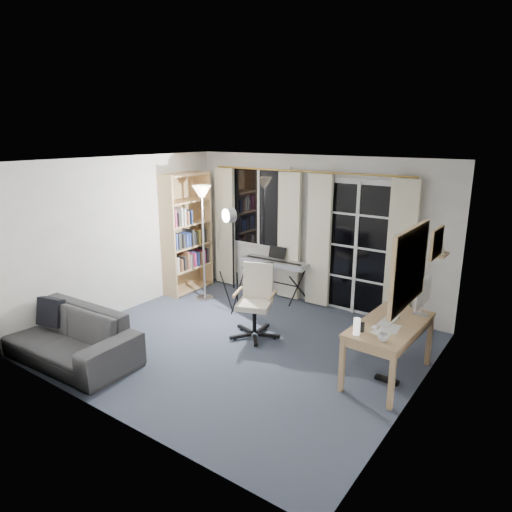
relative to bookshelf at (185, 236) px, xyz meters
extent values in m
cube|color=#3C4457|center=(2.13, -1.22, -1.00)|extent=(4.50, 4.00, 0.02)
cube|color=white|center=(1.08, 0.76, 0.51)|extent=(1.20, 0.06, 1.40)
cube|color=black|center=(1.08, 0.73, 0.51)|extent=(1.10, 0.02, 1.30)
cube|color=white|center=(1.08, 0.72, 0.51)|extent=(0.04, 0.03, 1.30)
cube|color=white|center=(2.88, 0.76, 0.04)|extent=(1.32, 0.06, 2.11)
cube|color=black|center=(2.58, 0.73, 0.04)|extent=(0.55, 0.02, 1.95)
cube|color=black|center=(3.18, 0.73, 0.04)|extent=(0.55, 0.02, 1.95)
cube|color=white|center=(2.88, 0.72, 0.04)|extent=(0.05, 0.04, 2.05)
cube|color=white|center=(2.88, 0.72, -0.44)|extent=(1.15, 0.03, 0.03)
cube|color=white|center=(2.88, 0.72, 0.06)|extent=(1.15, 0.03, 0.03)
cube|color=white|center=(2.88, 0.72, 0.56)|extent=(1.15, 0.03, 0.03)
cylinder|color=gold|center=(1.98, 0.68, 1.16)|extent=(3.50, 0.03, 0.03)
cube|color=beige|center=(0.38, 0.66, 0.09)|extent=(0.40, 0.07, 2.10)
cube|color=beige|center=(1.73, 0.66, 0.09)|extent=(0.40, 0.07, 2.10)
cube|color=beige|center=(2.28, 0.66, 0.09)|extent=(0.40, 0.07, 2.10)
cube|color=beige|center=(3.58, 0.66, 0.09)|extent=(0.40, 0.07, 2.10)
cube|color=tan|center=(0.04, -0.45, 0.05)|extent=(0.33, 0.04, 2.08)
cube|color=tan|center=(0.03, 0.49, 0.05)|extent=(0.33, 0.04, 2.08)
cube|color=tan|center=(-0.11, 0.02, 0.05)|extent=(0.05, 0.94, 2.08)
cube|color=tan|center=(0.04, 0.02, -0.95)|extent=(0.35, 0.94, 0.03)
cube|color=tan|center=(0.04, 0.02, -0.57)|extent=(0.35, 0.94, 0.03)
cube|color=tan|center=(0.04, 0.02, -0.18)|extent=(0.35, 0.94, 0.03)
cube|color=tan|center=(0.04, 0.02, 0.22)|extent=(0.35, 0.94, 0.03)
cube|color=tan|center=(0.04, 0.02, 0.61)|extent=(0.35, 0.94, 0.03)
cube|color=tan|center=(0.04, 0.02, 1.06)|extent=(0.35, 0.94, 0.03)
cube|color=silver|center=(0.06, -0.37, -0.42)|extent=(0.23, 0.07, 0.27)
cube|color=#A46844|center=(0.06, -0.26, -0.45)|extent=(0.23, 0.05, 0.21)
cube|color=#343434|center=(0.06, -0.18, -0.44)|extent=(0.23, 0.04, 0.24)
cube|color=#A46844|center=(0.06, -0.10, -0.40)|extent=(0.23, 0.04, 0.31)
cube|color=silver|center=(0.06, -0.02, -0.44)|extent=(0.23, 0.06, 0.24)
cube|color=#C03677|center=(0.06, 0.08, -0.43)|extent=(0.23, 0.04, 0.25)
cube|color=#3C58B5|center=(0.05, 0.16, -0.43)|extent=(0.23, 0.05, 0.25)
cube|color=#A46844|center=(0.05, 0.25, -0.44)|extent=(0.23, 0.04, 0.24)
cube|color=#C03677|center=(0.05, 0.32, -0.43)|extent=(0.23, 0.06, 0.25)
cube|color=#343434|center=(0.05, 0.42, -0.42)|extent=(0.23, 0.03, 0.27)
cube|color=#3C58B5|center=(0.06, -0.37, -0.02)|extent=(0.23, 0.04, 0.28)
cube|color=#343434|center=(0.06, -0.29, -0.02)|extent=(0.23, 0.06, 0.28)
cube|color=#343434|center=(0.06, -0.19, -0.04)|extent=(0.23, 0.04, 0.24)
cube|color=#3C58B5|center=(0.06, -0.11, -0.05)|extent=(0.23, 0.04, 0.22)
cube|color=#3C58B5|center=(0.06, -0.03, -0.04)|extent=(0.23, 0.04, 0.24)
cube|color=#343434|center=(0.06, 0.04, -0.02)|extent=(0.23, 0.04, 0.28)
cube|color=#343434|center=(0.06, 0.12, -0.05)|extent=(0.23, 0.05, 0.23)
cube|color=gold|center=(0.05, 0.21, -0.04)|extent=(0.23, 0.05, 0.24)
cube|color=#A46844|center=(0.05, 0.29, -0.04)|extent=(0.23, 0.03, 0.25)
cube|color=#343434|center=(0.05, 0.36, -0.04)|extent=(0.23, 0.03, 0.24)
cube|color=#C03677|center=(0.06, -0.37, 0.38)|extent=(0.23, 0.04, 0.29)
cube|color=#343434|center=(0.06, -0.29, 0.35)|extent=(0.23, 0.03, 0.22)
cube|color=silver|center=(0.06, -0.21, 0.39)|extent=(0.23, 0.04, 0.31)
cube|color=silver|center=(0.06, -0.14, 0.37)|extent=(0.23, 0.04, 0.28)
cube|color=#A46844|center=(0.06, -0.06, 0.35)|extent=(0.23, 0.04, 0.23)
cube|color=#3C58B5|center=(0.06, 0.01, 0.35)|extent=(0.23, 0.05, 0.24)
cylinder|color=#B2B2B7|center=(0.58, -0.17, -0.97)|extent=(0.28, 0.28, 0.03)
cylinder|color=#B2B2B7|center=(0.58, -0.17, -0.07)|extent=(0.03, 0.03, 1.77)
cone|color=#FFE5B2|center=(0.58, -0.17, 0.84)|extent=(0.30, 0.30, 0.18)
cylinder|color=black|center=(1.12, 0.47, -0.67)|extent=(0.04, 0.56, 0.51)
cylinder|color=black|center=(1.12, 0.47, -0.67)|extent=(0.04, 0.56, 0.51)
cylinder|color=black|center=(2.01, 0.49, -0.67)|extent=(0.04, 0.56, 0.51)
cylinder|color=black|center=(2.01, 0.49, -0.67)|extent=(0.04, 0.56, 0.51)
cylinder|color=black|center=(1.56, 0.48, -0.67)|extent=(0.90, 0.04, 0.02)
cube|color=silver|center=(1.56, 0.48, -0.33)|extent=(1.17, 0.32, 0.08)
cube|color=white|center=(1.56, 0.41, -0.30)|extent=(1.08, 0.15, 0.01)
cube|color=black|center=(1.56, 0.44, -0.29)|extent=(1.04, 0.10, 0.01)
cube|color=black|center=(1.56, 0.57, -0.18)|extent=(0.31, 0.07, 0.19)
cylinder|color=black|center=(1.42, -0.35, -0.68)|extent=(0.12, 0.25, 0.67)
cylinder|color=black|center=(1.30, -0.19, -0.68)|extent=(0.17, 0.22, 0.68)
cylinder|color=black|center=(1.22, -0.37, -0.68)|extent=(0.26, 0.06, 0.68)
cylinder|color=black|center=(1.31, -0.31, -0.02)|extent=(0.04, 0.04, 1.16)
cylinder|color=silver|center=(1.29, -0.35, 0.55)|extent=(0.25, 0.20, 0.22)
cylinder|color=white|center=(1.27, -0.42, 0.55)|extent=(0.18, 0.10, 0.19)
cube|color=black|center=(2.33, -0.83, -0.94)|extent=(0.30, 0.15, 0.04)
cylinder|color=black|center=(2.41, -0.80, -0.96)|extent=(0.06, 0.06, 0.05)
cube|color=black|center=(2.13, -0.69, -0.94)|extent=(0.06, 0.31, 0.04)
cylinder|color=black|center=(2.13, -0.62, -0.96)|extent=(0.06, 0.06, 0.05)
cube|color=black|center=(1.94, -0.85, -0.94)|extent=(0.31, 0.13, 0.04)
cylinder|color=black|center=(1.86, -0.83, -0.96)|extent=(0.06, 0.06, 0.05)
cube|color=black|center=(2.02, -1.08, -0.94)|extent=(0.21, 0.28, 0.04)
cylinder|color=black|center=(1.98, -1.14, -0.96)|extent=(0.06, 0.06, 0.05)
cube|color=black|center=(2.27, -1.07, -0.94)|extent=(0.23, 0.27, 0.04)
cylinder|color=black|center=(2.32, -1.13, -0.96)|extent=(0.06, 0.06, 0.05)
cylinder|color=black|center=(2.14, -0.90, -0.72)|extent=(0.07, 0.07, 0.38)
cube|color=beige|center=(2.14, -0.90, -0.51)|extent=(0.56, 0.56, 0.08)
cube|color=beige|center=(2.07, -0.71, -0.23)|extent=(0.43, 0.26, 0.50)
cube|color=black|center=(2.05, -0.67, -0.21)|extent=(0.41, 0.23, 0.46)
cylinder|color=tan|center=(1.90, -0.97, -0.36)|extent=(0.17, 0.37, 0.04)
cylinder|color=tan|center=(2.36, -0.80, -0.36)|extent=(0.17, 0.37, 0.04)
cube|color=tan|center=(4.01, -0.90, -0.33)|extent=(0.68, 1.28, 0.04)
cube|color=tan|center=(4.01, -0.90, -0.40)|extent=(0.64, 1.24, 0.09)
cube|color=tan|center=(3.70, -1.47, -0.67)|extent=(0.06, 0.06, 0.63)
cube|color=tan|center=(4.26, -1.50, -0.67)|extent=(0.06, 0.06, 0.63)
cube|color=tan|center=(3.75, -0.29, -0.67)|extent=(0.06, 0.06, 0.63)
cube|color=tan|center=(4.31, -0.32, -0.67)|extent=(0.06, 0.06, 0.63)
cube|color=silver|center=(4.21, -0.45, -0.31)|extent=(0.17, 0.11, 0.01)
cube|color=silver|center=(4.21, -0.45, -0.19)|extent=(0.04, 0.03, 0.20)
cube|color=silver|center=(4.21, -0.45, -0.05)|extent=(0.05, 0.48, 0.30)
cube|color=black|center=(4.19, -0.44, -0.05)|extent=(0.03, 0.45, 0.27)
cube|color=white|center=(3.97, -0.86, -0.31)|extent=(0.14, 0.38, 0.02)
cube|color=white|center=(3.91, -1.13, -0.31)|extent=(0.06, 0.09, 0.02)
cube|color=white|center=(4.05, -1.04, -0.31)|extent=(0.22, 0.29, 0.01)
cube|color=white|center=(4.01, -1.22, -0.31)|extent=(0.20, 0.16, 0.00)
cube|color=black|center=(3.83, -1.30, -0.26)|extent=(0.05, 0.04, 0.11)
cylinder|color=white|center=(3.81, -1.39, -0.23)|extent=(0.07, 0.07, 0.18)
cube|color=black|center=(4.05, -1.00, -0.96)|extent=(0.27, 0.08, 0.04)
imported|color=silver|center=(4.11, -1.40, -0.26)|extent=(0.11, 0.09, 0.11)
cube|color=tan|center=(4.35, -1.57, 0.56)|extent=(0.04, 0.94, 0.74)
cube|color=white|center=(4.33, -1.57, 0.56)|extent=(0.01, 0.84, 0.64)
cube|color=tan|center=(4.36, -0.67, 0.61)|extent=(0.03, 0.42, 0.32)
cube|color=#44896E|center=(4.34, -0.67, 0.61)|extent=(0.00, 0.36, 0.26)
cube|color=tan|center=(4.29, -0.17, 0.36)|extent=(0.16, 0.30, 0.02)
cone|color=beige|center=(4.29, -0.17, 0.45)|extent=(0.12, 0.12, 0.15)
imported|color=#333235|center=(0.49, -2.77, -0.57)|extent=(2.18, 0.72, 0.84)
cube|color=black|center=(0.17, -2.68, -0.49)|extent=(0.40, 0.27, 0.38)
camera|label=1|loc=(5.51, -5.63, 1.75)|focal=32.00mm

